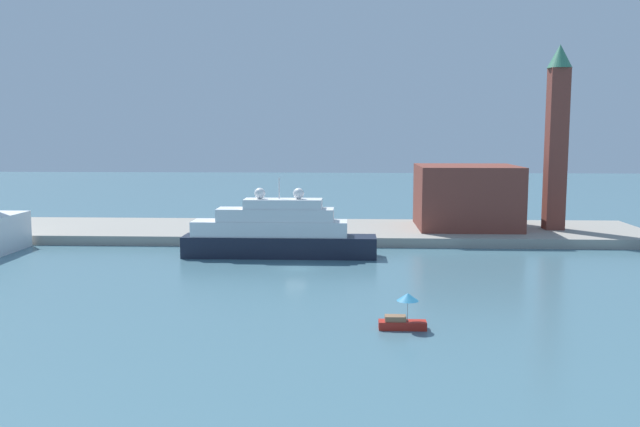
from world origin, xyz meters
The scene contains 9 objects.
ground centered at (0.00, 0.00, 0.00)m, with size 400.00×400.00×0.00m, color slate.
quay_dock centered at (0.00, 26.99, 0.74)m, with size 110.00×21.99×1.48m, color gray.
large_yacht centered at (-3.32, 8.18, 3.30)m, with size 26.88×4.74×11.09m.
small_motorboat centered at (11.66, -25.89, 1.29)m, with size 4.21×1.95×3.26m.
harbor_building centered at (26.19, 28.16, 6.63)m, with size 16.23×15.03×10.32m, color brown.
bell_tower centered at (40.10, 26.74, 17.33)m, with size 3.90×3.90×29.65m.
parked_car centered at (-14.98, 23.67, 2.11)m, with size 4.46×1.89×1.48m.
person_figure centered at (-10.87, 24.02, 2.28)m, with size 0.36×0.36×1.73m.
mooring_bollard centered at (0.86, 16.96, 1.88)m, with size 0.54×0.54×0.81m, color black.
Camera 1 is at (6.94, -84.15, 17.42)m, focal length 37.86 mm.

